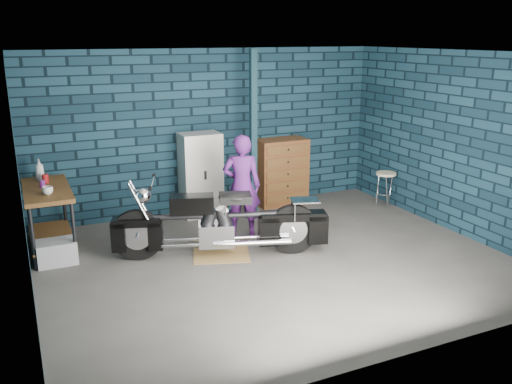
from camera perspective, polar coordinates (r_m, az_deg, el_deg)
ground at (r=7.31m, az=2.03°, el=-7.23°), size 6.00×6.00×0.00m
room_walls at (r=7.27m, az=0.23°, el=8.29°), size 6.02×5.01×2.71m
support_post at (r=8.84m, az=-0.30°, el=6.10°), size 0.10×0.10×2.70m
workbench at (r=8.00m, az=-20.88°, el=-2.72°), size 0.60×1.40×0.91m
drip_mat at (r=7.48m, az=-3.66°, el=-6.66°), size 0.90×0.78×0.01m
motorcycle at (r=7.28m, az=-3.74°, el=-2.73°), size 2.56×1.41×1.09m
person at (r=7.97m, az=-1.51°, el=0.65°), size 0.66×0.56×1.53m
storage_bin at (r=7.63m, az=-20.23°, el=-5.96°), size 0.50×0.36×0.31m
locker at (r=8.95m, az=-5.82°, el=1.81°), size 0.65×0.46×1.38m
tool_chest at (r=9.53m, az=2.71°, el=2.12°), size 0.88×0.49×1.17m
shop_stool at (r=9.68m, az=13.43°, el=0.23°), size 0.38×0.38×0.62m
cup_a at (r=7.52m, az=-21.09°, el=0.15°), size 0.17×0.17×0.11m
mug_purple at (r=7.89m, az=-21.57°, el=0.80°), size 0.08×0.08×0.10m
mug_red at (r=8.14m, az=-21.30°, el=1.33°), size 0.10×0.10×0.12m
bottle at (r=8.28m, az=-21.82°, el=2.20°), size 0.13×0.13×0.31m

